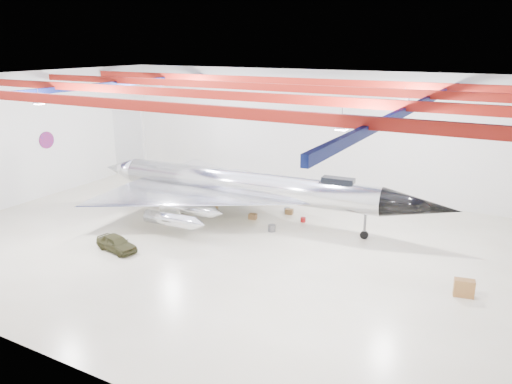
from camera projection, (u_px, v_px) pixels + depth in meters
The scene contains 16 objects.
floor at pixel (227, 242), 34.61m from camera, with size 40.00×40.00×0.00m, color #BEB497.
wall_back at pixel (313, 131), 45.61m from camera, with size 40.00×40.00×0.00m, color silver.
wall_left at pixel (26, 138), 42.28m from camera, with size 30.00×30.00×0.00m, color silver.
ceiling at pixel (224, 80), 31.45m from camera, with size 40.00×40.00×0.00m, color #0A0F38.
ceiling_structure at pixel (224, 91), 31.64m from camera, with size 39.50×29.50×1.08m.
wall_roundel at pixel (47, 140), 44.07m from camera, with size 1.50×1.50×0.10m, color #B21414.
jet_aircraft at pixel (245, 188), 38.13m from camera, with size 28.93×17.66×7.88m.
jeep at pixel (117, 243), 32.94m from camera, with size 1.29×3.21×1.09m, color #333219.
desk at pixel (464, 288), 27.04m from camera, with size 1.07×0.54×0.98m, color brown.
crate_ply at pixel (214, 207), 41.19m from camera, with size 0.58×0.46×0.40m, color olive.
engine_drum at pixel (272, 228), 36.50m from camera, with size 0.54×0.54×0.49m, color #59595B.
parts_bin at pixel (289, 212), 40.15m from camera, with size 0.59×0.47×0.41m, color olive.
crate_small at pixel (214, 200), 43.32m from camera, with size 0.36×0.29×0.25m, color #59595B.
tool_chest at pixel (303, 220), 38.40m from camera, with size 0.40×0.40×0.36m, color maroon.
oil_barrel at pixel (253, 216), 39.02m from camera, with size 0.60×0.48×0.42m, color olive.
spares_box at pixel (287, 210), 40.60m from camera, with size 0.44×0.44×0.40m, color #59595B.
Camera 1 is at (17.32, -27.17, 13.25)m, focal length 35.00 mm.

